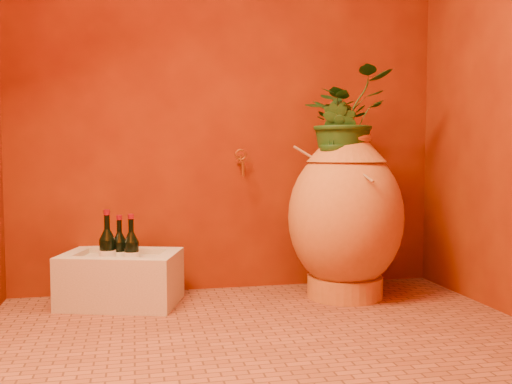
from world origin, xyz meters
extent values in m
plane|color=brown|center=(0.00, 0.00, 0.00)|extent=(2.50, 2.50, 0.00)
cube|color=#611805|center=(0.00, 1.00, 1.25)|extent=(2.50, 0.02, 2.50)
cylinder|color=#BC7735|center=(0.59, 0.65, 0.06)|extent=(0.50, 0.50, 0.12)
ellipsoid|color=#BC7735|center=(0.59, 0.65, 0.45)|extent=(0.76, 0.76, 0.79)
cone|color=#BC7735|center=(0.59, 0.65, 0.81)|extent=(0.52, 0.52, 0.12)
torus|color=#BC7735|center=(0.59, 0.65, 0.88)|extent=(0.32, 0.32, 0.05)
cylinder|color=olive|center=(0.51, 0.60, 0.70)|extent=(0.40, 0.29, 0.28)
cylinder|color=olive|center=(0.57, 0.53, 0.74)|extent=(0.09, 0.42, 0.17)
cylinder|color=olive|center=(0.69, 0.57, 0.75)|extent=(0.08, 0.35, 0.20)
cube|color=beige|center=(-0.63, 0.75, 0.12)|extent=(0.68, 0.56, 0.25)
cube|color=beige|center=(-0.63, 0.91, 0.26)|extent=(0.59, 0.25, 0.03)
cube|color=beige|center=(-0.63, 0.59, 0.26)|extent=(0.59, 0.25, 0.03)
cube|color=beige|center=(-0.88, 0.75, 0.26)|extent=(0.15, 0.26, 0.03)
cube|color=beige|center=(-0.37, 0.75, 0.26)|extent=(0.15, 0.26, 0.03)
cylinder|color=black|center=(-0.69, 0.74, 0.25)|extent=(0.08, 0.08, 0.20)
cone|color=black|center=(-0.69, 0.74, 0.38)|extent=(0.08, 0.08, 0.05)
cylinder|color=black|center=(-0.69, 0.74, 0.44)|extent=(0.03, 0.03, 0.08)
cylinder|color=maroon|center=(-0.69, 0.74, 0.49)|extent=(0.03, 0.03, 0.03)
cylinder|color=silver|center=(-0.69, 0.74, 0.25)|extent=(0.09, 0.09, 0.09)
cylinder|color=black|center=(-0.63, 0.77, 0.24)|extent=(0.07, 0.07, 0.18)
cone|color=black|center=(-0.63, 0.77, 0.36)|extent=(0.07, 0.07, 0.05)
cylinder|color=black|center=(-0.63, 0.77, 0.42)|extent=(0.03, 0.03, 0.07)
cylinder|color=maroon|center=(-0.63, 0.77, 0.46)|extent=(0.03, 0.03, 0.02)
cylinder|color=silver|center=(-0.63, 0.77, 0.24)|extent=(0.08, 0.08, 0.08)
cylinder|color=black|center=(-0.57, 0.72, 0.24)|extent=(0.08, 0.08, 0.19)
cone|color=black|center=(-0.57, 0.72, 0.36)|extent=(0.08, 0.08, 0.05)
cylinder|color=black|center=(-0.57, 0.72, 0.42)|extent=(0.03, 0.03, 0.07)
cylinder|color=maroon|center=(-0.57, 0.72, 0.47)|extent=(0.03, 0.03, 0.03)
cylinder|color=silver|center=(-0.57, 0.72, 0.24)|extent=(0.08, 0.08, 0.08)
cylinder|color=#986423|center=(0.05, 0.93, 0.74)|extent=(0.02, 0.13, 0.02)
cylinder|color=#986423|center=(0.05, 0.87, 0.71)|extent=(0.02, 0.02, 0.07)
torus|color=#986423|center=(0.05, 0.93, 0.79)|extent=(0.07, 0.01, 0.07)
cylinder|color=#986423|center=(0.05, 0.93, 0.77)|extent=(0.01, 0.01, 0.05)
imported|color=#1A4518|center=(0.58, 0.67, 0.99)|extent=(0.61, 0.58, 0.54)
imported|color=#1A4518|center=(0.52, 0.59, 0.87)|extent=(0.25, 0.27, 0.39)
camera|label=1|loc=(-0.55, -2.30, 0.80)|focal=40.00mm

